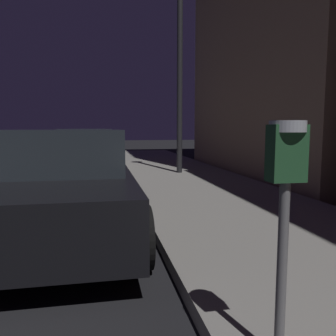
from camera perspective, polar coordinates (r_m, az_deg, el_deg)
The scene contains 5 objects.
parking_meter at distance 1.91m, azimuth 19.04°, elevation -2.26°, with size 0.19×0.19×1.34m.
car_black at distance 4.74m, azimuth -17.10°, elevation -2.76°, with size 1.99×4.08×1.43m.
car_silver at distance 11.56m, azimuth -13.68°, elevation 2.81°, with size 2.18×4.35×1.43m.
car_blue at distance 17.98m, azimuth -12.83°, elevation 4.09°, with size 2.13×4.28×1.43m.
street_lamp at distance 10.34m, azimuth 2.00°, elevation 20.99°, with size 0.44×0.44×5.89m.
Camera 1 is at (3.34, -2.32, 1.45)m, focal length 36.39 mm.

